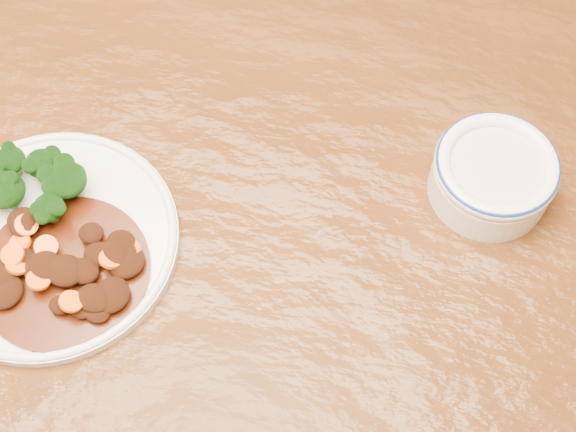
% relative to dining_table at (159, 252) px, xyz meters
% --- Properties ---
extents(ground, '(4.00, 4.00, 0.00)m').
position_rel_dining_table_xyz_m(ground, '(0.00, 0.00, -0.67)').
color(ground, '#412410').
rests_on(ground, ground).
extents(dining_table, '(1.61, 1.10, 0.75)m').
position_rel_dining_table_xyz_m(dining_table, '(0.00, 0.00, 0.00)').
color(dining_table, '#54280E').
rests_on(dining_table, ground).
extents(dinner_plate, '(0.25, 0.25, 0.02)m').
position_rel_dining_table_xyz_m(dinner_plate, '(-0.08, -0.06, 0.09)').
color(dinner_plate, white).
rests_on(dinner_plate, dining_table).
extents(broccoli_florets, '(0.12, 0.08, 0.04)m').
position_rel_dining_table_xyz_m(broccoli_florets, '(-0.12, -0.02, 0.12)').
color(broccoli_florets, olive).
rests_on(broccoli_florets, dinner_plate).
extents(mince_stew, '(0.16, 0.16, 0.03)m').
position_rel_dining_table_xyz_m(mince_stew, '(-0.04, -0.09, 0.10)').
color(mince_stew, '#441507').
rests_on(mince_stew, dinner_plate).
extents(dip_bowl, '(0.12, 0.12, 0.06)m').
position_rel_dining_table_xyz_m(dip_bowl, '(0.31, 0.15, 0.11)').
color(dip_bowl, white).
rests_on(dip_bowl, dining_table).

